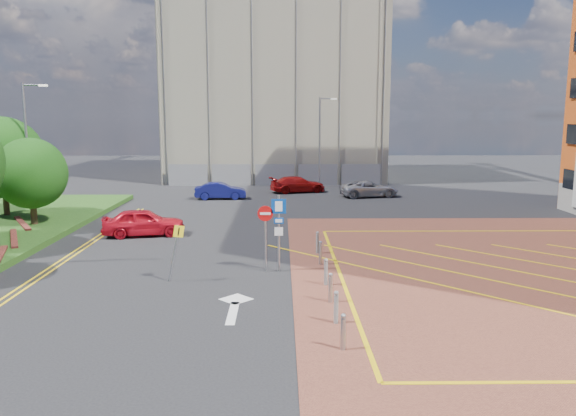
{
  "coord_description": "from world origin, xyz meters",
  "views": [
    {
      "loc": [
        0.6,
        -21.63,
        6.4
      ],
      "look_at": [
        0.92,
        4.29,
        2.13
      ],
      "focal_mm": 35.0,
      "sensor_mm": 36.0,
      "label": 1
    }
  ],
  "objects_px": {
    "lamp_left_far": "(28,145)",
    "sign_cluster": "(274,225)",
    "tree_d": "(2,158)",
    "car_blue_back": "(221,191)",
    "car_red_left": "(143,222)",
    "car_silver_back": "(369,189)",
    "car_red_back": "(298,184)",
    "warning_sign": "(176,246)",
    "lamp_back": "(321,139)",
    "tree_c": "(31,173)"
  },
  "relations": [
    {
      "from": "lamp_left_far",
      "to": "lamp_back",
      "type": "height_order",
      "value": "lamp_left_far"
    },
    {
      "from": "tree_d",
      "to": "car_blue_back",
      "type": "relative_size",
      "value": 1.54
    },
    {
      "from": "car_blue_back",
      "to": "car_red_back",
      "type": "xyz_separation_m",
      "value": [
        6.11,
        3.8,
        0.03
      ]
    },
    {
      "from": "tree_c",
      "to": "lamp_back",
      "type": "xyz_separation_m",
      "value": [
        17.58,
        18.0,
        1.17
      ]
    },
    {
      "from": "tree_d",
      "to": "warning_sign",
      "type": "bearing_deg",
      "value": -45.87
    },
    {
      "from": "car_red_left",
      "to": "car_red_back",
      "type": "height_order",
      "value": "car_red_left"
    },
    {
      "from": "lamp_left_far",
      "to": "warning_sign",
      "type": "bearing_deg",
      "value": -48.63
    },
    {
      "from": "lamp_back",
      "to": "warning_sign",
      "type": "height_order",
      "value": "lamp_back"
    },
    {
      "from": "lamp_back",
      "to": "car_silver_back",
      "type": "relative_size",
      "value": 1.73
    },
    {
      "from": "tree_c",
      "to": "tree_d",
      "type": "bearing_deg",
      "value": 135.0
    },
    {
      "from": "car_red_back",
      "to": "car_silver_back",
      "type": "distance_m",
      "value": 6.24
    },
    {
      "from": "tree_c",
      "to": "car_red_back",
      "type": "height_order",
      "value": "tree_c"
    },
    {
      "from": "car_silver_back",
      "to": "warning_sign",
      "type": "bearing_deg",
      "value": 143.18
    },
    {
      "from": "sign_cluster",
      "to": "car_red_back",
      "type": "bearing_deg",
      "value": 86.0
    },
    {
      "from": "lamp_back",
      "to": "car_blue_back",
      "type": "height_order",
      "value": "lamp_back"
    },
    {
      "from": "lamp_back",
      "to": "car_silver_back",
      "type": "height_order",
      "value": "lamp_back"
    },
    {
      "from": "lamp_left_far",
      "to": "car_red_left",
      "type": "bearing_deg",
      "value": -26.87
    },
    {
      "from": "tree_c",
      "to": "car_red_back",
      "type": "xyz_separation_m",
      "value": [
        15.5,
        15.38,
        -2.52
      ]
    },
    {
      "from": "warning_sign",
      "to": "car_red_left",
      "type": "xyz_separation_m",
      "value": [
        -3.34,
        8.56,
        -0.69
      ]
    },
    {
      "from": "tree_c",
      "to": "car_blue_back",
      "type": "bearing_deg",
      "value": 50.96
    },
    {
      "from": "car_red_back",
      "to": "car_silver_back",
      "type": "xyz_separation_m",
      "value": [
        5.62,
        -2.7,
        -0.03
      ]
    },
    {
      "from": "tree_c",
      "to": "lamp_back",
      "type": "relative_size",
      "value": 0.61
    },
    {
      "from": "car_silver_back",
      "to": "tree_c",
      "type": "bearing_deg",
      "value": 109.86
    },
    {
      "from": "car_red_left",
      "to": "car_blue_back",
      "type": "distance_m",
      "value": 13.7
    },
    {
      "from": "tree_d",
      "to": "sign_cluster",
      "type": "xyz_separation_m",
      "value": [
        16.8,
        -12.02,
        -1.92
      ]
    },
    {
      "from": "sign_cluster",
      "to": "car_red_back",
      "type": "relative_size",
      "value": 0.69
    },
    {
      "from": "tree_c",
      "to": "warning_sign",
      "type": "relative_size",
      "value": 2.18
    },
    {
      "from": "car_blue_back",
      "to": "car_red_back",
      "type": "height_order",
      "value": "car_red_back"
    },
    {
      "from": "lamp_left_far",
      "to": "sign_cluster",
      "type": "xyz_separation_m",
      "value": [
        14.72,
        -11.02,
        -2.71
      ]
    },
    {
      "from": "tree_c",
      "to": "lamp_back",
      "type": "bearing_deg",
      "value": 45.68
    },
    {
      "from": "lamp_left_far",
      "to": "car_blue_back",
      "type": "distance_m",
      "value": 14.63
    },
    {
      "from": "lamp_back",
      "to": "warning_sign",
      "type": "bearing_deg",
      "value": -104.92
    },
    {
      "from": "tree_d",
      "to": "car_silver_back",
      "type": "height_order",
      "value": "tree_d"
    },
    {
      "from": "tree_d",
      "to": "car_red_left",
      "type": "relative_size",
      "value": 1.4
    },
    {
      "from": "lamp_back",
      "to": "sign_cluster",
      "type": "relative_size",
      "value": 2.5
    },
    {
      "from": "lamp_left_far",
      "to": "car_blue_back",
      "type": "xyz_separation_m",
      "value": [
        10.31,
        9.58,
        -4.01
      ]
    },
    {
      "from": "car_red_left",
      "to": "car_silver_back",
      "type": "bearing_deg",
      "value": -56.19
    },
    {
      "from": "sign_cluster",
      "to": "warning_sign",
      "type": "bearing_deg",
      "value": -159.78
    },
    {
      "from": "car_silver_back",
      "to": "car_red_left",
      "type": "bearing_deg",
      "value": 124.03
    },
    {
      "from": "lamp_back",
      "to": "car_blue_back",
      "type": "relative_size",
      "value": 2.03
    },
    {
      "from": "tree_d",
      "to": "car_red_left",
      "type": "height_order",
      "value": "tree_d"
    },
    {
      "from": "lamp_left_far",
      "to": "car_blue_back",
      "type": "height_order",
      "value": "lamp_left_far"
    },
    {
      "from": "tree_c",
      "to": "lamp_left_far",
      "type": "xyz_separation_m",
      "value": [
        -0.92,
        2.0,
        1.47
      ]
    },
    {
      "from": "lamp_left_far",
      "to": "sign_cluster",
      "type": "bearing_deg",
      "value": -36.82
    },
    {
      "from": "tree_d",
      "to": "car_red_back",
      "type": "height_order",
      "value": "tree_d"
    },
    {
      "from": "tree_d",
      "to": "car_blue_back",
      "type": "xyz_separation_m",
      "value": [
        12.39,
        8.58,
        -3.22
      ]
    },
    {
      "from": "tree_c",
      "to": "car_silver_back",
      "type": "relative_size",
      "value": 1.06
    },
    {
      "from": "car_blue_back",
      "to": "car_red_back",
      "type": "distance_m",
      "value": 7.19
    },
    {
      "from": "tree_d",
      "to": "car_blue_back",
      "type": "bearing_deg",
      "value": 34.7
    },
    {
      "from": "sign_cluster",
      "to": "car_red_left",
      "type": "relative_size",
      "value": 0.74
    }
  ]
}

